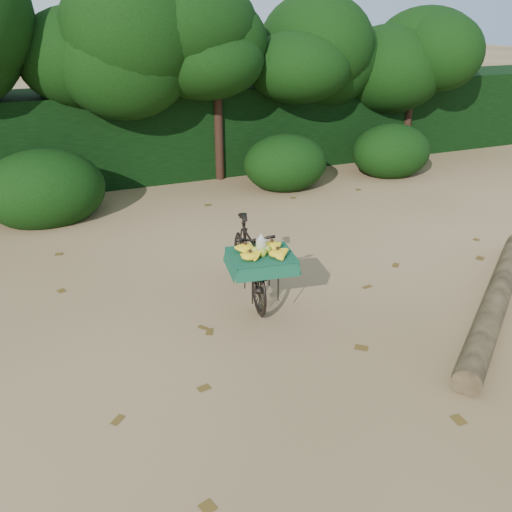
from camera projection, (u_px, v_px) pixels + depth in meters
name	position (u px, v px, depth m)	size (l,w,h in m)	color
ground	(323.00, 298.00, 6.76)	(80.00, 80.00, 0.00)	tan
vendor_bicycle	(249.00, 259.00, 6.60)	(0.83, 1.78, 0.99)	black
fallen_log	(498.00, 297.00, 6.50)	(0.28, 0.28, 3.83)	brown
hedge_backdrop	(183.00, 130.00, 11.67)	(26.00, 1.80, 1.80)	black
tree_row	(158.00, 82.00, 10.32)	(14.50, 2.00, 4.00)	black
bush_clumps	(238.00, 171.00, 10.36)	(8.80, 1.70, 0.90)	black
leaf_litter	(300.00, 276.00, 7.30)	(7.00, 7.30, 0.01)	#533C16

